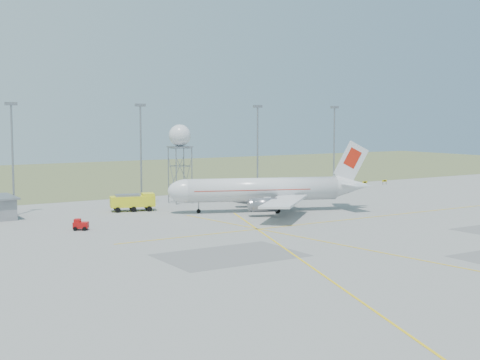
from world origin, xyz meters
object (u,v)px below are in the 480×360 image
airliner_main (266,190)px  fire_truck (134,203)px  radar_tower (180,159)px  baggage_tug (81,226)px

airliner_main → fire_truck: size_ratio=4.32×
radar_tower → fire_truck: bearing=-155.6°
airliner_main → baggage_tug: (-36.78, -2.08, -3.40)m
baggage_tug → radar_tower: bearing=67.9°
radar_tower → fire_truck: radar_tower is taller
fire_truck → baggage_tug: fire_truck is taller
airliner_main → radar_tower: size_ratio=2.32×
airliner_main → radar_tower: bearing=-46.4°
airliner_main → baggage_tug: size_ratio=13.82×
radar_tower → baggage_tug: bearing=-143.0°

